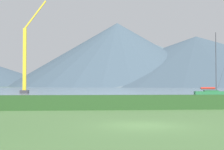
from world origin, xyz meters
TOP-DOWN VIEW (x-y plane):
  - ground_plane at (0.00, 0.00)m, footprint 1000.00×1000.00m
  - harbor_water at (0.00, 137.00)m, footprint 320.00×246.00m
  - hedge_line at (0.00, 11.00)m, footprint 80.00×1.20m
  - sailboat_slip_1 at (19.39, 37.90)m, footprint 7.52×3.32m
  - dock_crane at (-18.18, 65.07)m, footprint 6.30×2.00m
  - distant_hill_west_ridge at (32.07, 342.23)m, footprint 238.40×238.40m
  - distant_hill_central_peak at (54.70, 373.88)m, footprint 308.59×308.59m
  - distant_hill_east_ridge at (127.21, 352.67)m, footprint 334.20×334.20m

SIDE VIEW (x-z plane):
  - ground_plane at x=0.00m, z-range 0.00..0.00m
  - harbor_water at x=0.00m, z-range 0.00..0.00m
  - sailboat_slip_1 at x=19.39m, z-range -5.07..6.34m
  - hedge_line at x=0.00m, z-range 0.00..1.27m
  - dock_crane at x=-18.18m, z-range -4.13..19.46m
  - distant_hill_east_ridge at x=127.21m, z-range 0.00..59.44m
  - distant_hill_central_peak at x=54.70m, z-range 0.00..61.67m
  - distant_hill_west_ridge at x=32.07m, z-range 0.00..71.94m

